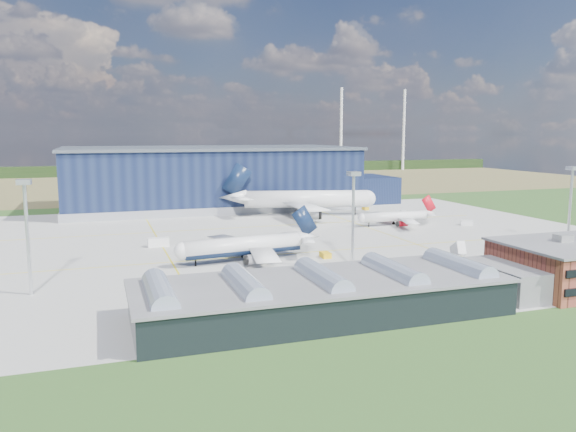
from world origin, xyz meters
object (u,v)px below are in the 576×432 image
object	(u,v)px
light_mast_west	(26,218)
gse_tug_a	(325,255)
car_a	(339,289)
hangar	(216,180)
car_b	(267,258)
light_mast_center	(353,204)
airliner_red	(394,211)
gse_van_a	(158,242)
airliner_navy	(243,236)
gse_tug_c	(366,208)
gse_van_b	(467,223)
gse_cart_a	(404,212)
airliner_widebody	(306,190)
airstair	(458,254)
light_mast_east	(571,194)

from	to	relation	value
light_mast_west	gse_tug_a	xyz separation A→B (m)	(68.22, 12.39, -14.68)
gse_tug_a	car_a	size ratio (longest dim) A/B	0.92
hangar	car_b	size ratio (longest dim) A/B	36.14
light_mast_center	airliner_red	distance (m)	66.77
gse_tug_a	gse_van_a	xyz separation A→B (m)	(-39.26, 28.57, 0.53)
light_mast_west	airliner_navy	distance (m)	50.31
gse_tug_c	car_a	size ratio (longest dim) A/B	0.79
airliner_navy	gse_van_b	xyz separation A→B (m)	(87.63, 29.08, -5.46)
gse_cart_a	car_a	xyz separation A→B (m)	(-70.56, -95.26, 0.05)
airliner_widebody	gse_cart_a	distance (m)	40.72
airliner_navy	airliner_widebody	xyz separation A→B (m)	(43.12, 69.84, 3.60)
light_mast_west	gse_van_a	world-z (taller)	light_mast_west
gse_cart_a	airstair	bearing A→B (deg)	-103.73
gse_van_a	gse_cart_a	world-z (taller)	gse_van_a
light_mast_west	light_mast_east	distance (m)	135.00
light_mast_east	car_a	distance (m)	79.89
gse_cart_a	car_a	bearing A→B (deg)	-119.00
light_mast_east	gse_tug_c	distance (m)	94.45
airliner_widebody	gse_tug_a	xyz separation A→B (m)	(-22.04, -72.52, -9.26)
light_mast_center	hangar	bearing A→B (deg)	93.30
light_mast_west	gse_cart_a	size ratio (longest dim) A/B	8.06
gse_van_b	airstair	size ratio (longest dim) A/B	0.80
light_mast_center	airliner_navy	distance (m)	28.82
light_mast_east	car_b	bearing A→B (deg)	170.56
gse_tug_a	gse_tug_c	size ratio (longest dim) A/B	1.17
light_mast_center	airliner_navy	bearing A→B (deg)	146.60
gse_cart_a	car_b	world-z (taller)	car_b
light_mast_center	gse_van_a	size ratio (longest dim) A/B	3.92
light_mast_east	car_b	xyz separation A→B (m)	(-82.11, 13.66, -14.77)
gse_van_a	gse_cart_a	size ratio (longest dim) A/B	2.06
airliner_navy	airliner_widebody	distance (m)	82.16
airliner_widebody	light_mast_center	bearing A→B (deg)	-88.33
light_mast_center	car_b	bearing A→B (deg)	141.40
airliner_red	car_b	xyz separation A→B (m)	(-57.69, -38.34, -4.37)
airliner_navy	gse_van_a	xyz separation A→B (m)	(-18.18, 25.88, -5.14)
light_mast_center	gse_cart_a	bearing A→B (deg)	52.57
hangar	gse_van_a	bearing A→B (deg)	-111.98
car_b	light_mast_west	bearing A→B (deg)	120.36
light_mast_west	airliner_navy	size ratio (longest dim) A/B	0.58
gse_van_a	gse_cart_a	xyz separation A→B (m)	(100.17, 36.30, -0.66)
gse_van_a	gse_van_b	bearing A→B (deg)	-88.41
gse_tug_a	gse_tug_c	xyz separation A→B (m)	(51.33, 79.61, -0.07)
airstair	car_a	bearing A→B (deg)	-143.12
hangar	gse_tug_a	size ratio (longest dim) A/B	40.15
airliner_navy	car_a	world-z (taller)	airliner_navy
gse_cart_a	car_a	distance (m)	118.55
light_mast_east	airliner_widebody	bearing A→B (deg)	117.78
gse_van_a	gse_tug_c	world-z (taller)	gse_van_a
light_mast_east	airliner_navy	world-z (taller)	light_mast_east
light_mast_east	airliner_red	bearing A→B (deg)	115.16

